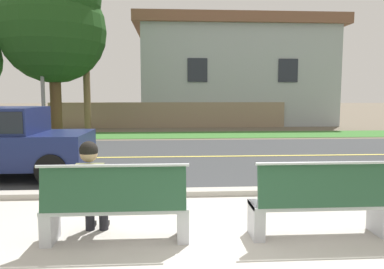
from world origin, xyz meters
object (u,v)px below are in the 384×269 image
Objects in this scene: seated_person_olive at (91,186)px; shade_tree_left at (56,22)px; bench_right at (321,203)px; streetlamp at (43,47)px; bench_left at (116,207)px.

shade_tree_left reaches higher than seated_person_olive.
seated_person_olive reaches higher than bench_right.
shade_tree_left is (0.40, 0.63, 1.17)m from streetlamp.
bench_right is at bearing -61.37° from shade_tree_left.
streetlamp is at bearing 121.29° from bench_right.
streetlamp is at bearing -122.26° from shade_tree_left.
bench_left and bench_right have the same top height.
bench_left is 1.00× the size of bench_right.
bench_left is 2.55m from bench_right.
seated_person_olive is 12.94m from streetlamp.
streetlamp is 1.38m from shade_tree_left.
shade_tree_left is (-3.98, 12.38, 4.33)m from seated_person_olive.
bench_right is (2.55, 0.00, 0.00)m from bench_left.
streetlamp is at bearing 111.51° from bench_left.
streetlamp reaches higher than bench_left.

